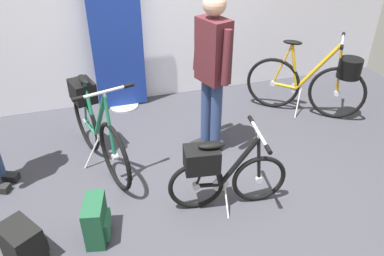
{
  "coord_description": "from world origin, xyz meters",
  "views": [
    {
      "loc": [
        -0.71,
        -2.49,
        2.33
      ],
      "look_at": [
        0.12,
        0.24,
        0.55
      ],
      "focal_mm": 35.48,
      "sensor_mm": 36.0,
      "label": 1
    }
  ],
  "objects": [
    {
      "name": "display_bike_left",
      "position": [
        1.87,
        0.98,
        0.45
      ],
      "size": [
        1.13,
        0.91,
        0.98
      ],
      "color": "black",
      "rests_on": "ground_plane"
    },
    {
      "name": "handbag_on_floor",
      "position": [
        -1.33,
        -0.32,
        0.16
      ],
      "size": [
        0.35,
        0.37,
        0.32
      ],
      "color": "black",
      "rests_on": "ground_plane"
    },
    {
      "name": "floor_banner_stand",
      "position": [
        -0.3,
        1.84,
        0.79
      ],
      "size": [
        0.6,
        0.36,
        1.76
      ],
      "color": "#B7B7BC",
      "rests_on": "ground_plane"
    },
    {
      "name": "ground_plane",
      "position": [
        0.0,
        0.0,
        0.0
      ],
      "size": [
        7.04,
        7.04,
        0.0
      ],
      "primitive_type": "plane",
      "color": "#38383F"
    },
    {
      "name": "folding_bike_foreground",
      "position": [
        0.23,
        -0.19,
        0.36
      ],
      "size": [
        1.02,
        0.53,
        0.73
      ],
      "color": "black",
      "rests_on": "ground_plane"
    },
    {
      "name": "visitor_near_wall",
      "position": [
        0.45,
        0.65,
        0.92
      ],
      "size": [
        0.35,
        0.51,
        1.61
      ],
      "color": "navy",
      "rests_on": "ground_plane"
    },
    {
      "name": "display_bike_right",
      "position": [
        -0.69,
        0.75,
        0.44
      ],
      "size": [
        0.57,
        1.34,
        0.96
      ],
      "color": "black",
      "rests_on": "ground_plane"
    },
    {
      "name": "backpack_on_floor",
      "position": [
        -0.8,
        -0.26,
        0.18
      ],
      "size": [
        0.23,
        0.33,
        0.36
      ],
      "color": "#19472D",
      "rests_on": "ground_plane"
    }
  ]
}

